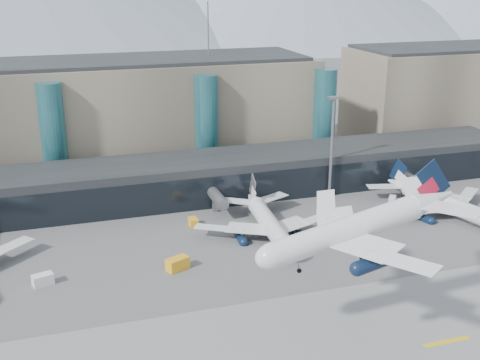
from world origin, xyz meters
name	(u,v)px	position (x,y,z in m)	size (l,w,h in m)	color
ground	(289,313)	(0.00, 0.00, 0.00)	(900.00, 900.00, 0.00)	#515154
concourse	(204,178)	(-0.02, 57.73, 4.97)	(170.00, 27.00, 10.00)	black
terminal_main	(89,116)	(-25.00, 90.00, 15.44)	(130.00, 30.00, 31.00)	gray
terminal_east	(453,92)	(95.00, 90.00, 15.44)	(70.00, 30.00, 31.00)	gray
teal_towers	(133,132)	(-14.99, 74.01, 14.01)	(116.40, 19.40, 46.00)	#27646D
lightmast_mid	(332,142)	(30.00, 48.00, 14.42)	(3.00, 1.20, 25.60)	slate
hero_jet	(365,219)	(8.46, -7.95, 19.01)	(33.15, 34.21, 11.02)	silver
jet_parked_mid	(266,214)	(7.42, 32.35, 4.06)	(33.27, 32.68, 10.74)	silver
jet_parked_right	(434,194)	(49.40, 32.32, 4.10)	(32.67, 33.73, 10.84)	silver
veh_a	(43,280)	(-38.98, 22.11, 1.02)	(3.64, 2.05, 2.05)	silver
veh_b	(193,222)	(-6.86, 40.36, 0.86)	(2.97, 1.83, 1.71)	gold
veh_d	(392,200)	(42.93, 39.49, 0.83)	(2.91, 1.56, 1.66)	silver
veh_g	(373,214)	(33.92, 32.71, 0.72)	(2.46, 1.43, 1.43)	silver
veh_h	(178,264)	(-14.51, 20.74, 1.18)	(4.27, 2.25, 2.36)	gold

